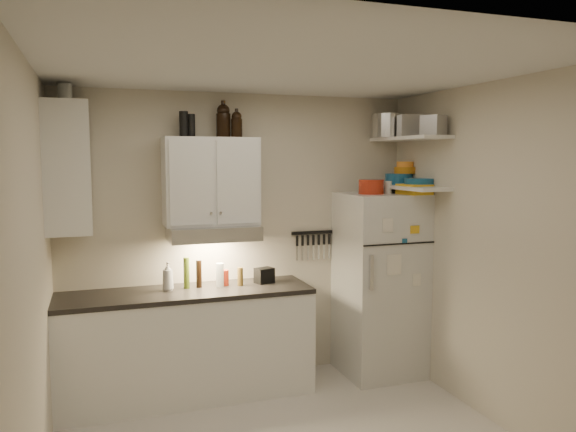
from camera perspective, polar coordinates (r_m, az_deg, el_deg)
name	(u,v)px	position (r m, az deg, el deg)	size (l,w,h in m)	color
ceiling	(297,66)	(3.70, 0.94, 15.02)	(3.20, 3.00, 0.02)	silver
back_wall	(240,238)	(5.15, -4.86, -2.21)	(3.20, 0.02, 2.60)	beige
left_wall	(31,286)	(3.52, -24.68, -6.48)	(0.02, 3.00, 2.60)	beige
right_wall	(497,254)	(4.53, 20.47, -3.68)	(0.02, 3.00, 2.60)	beige
base_cabinet	(187,346)	(4.94, -10.21, -12.88)	(2.10, 0.60, 0.88)	white
countertop	(186,293)	(4.82, -10.31, -7.69)	(2.10, 0.62, 0.04)	black
upper_cabinet	(211,181)	(4.86, -7.84, 3.50)	(0.80, 0.33, 0.75)	white
side_cabinet	(68,168)	(4.64, -21.46, 4.58)	(0.33, 0.55, 1.00)	white
range_hood	(213,233)	(4.84, -7.61, -1.68)	(0.76, 0.46, 0.12)	silver
fridge	(380,284)	(5.36, 9.30, -6.83)	(0.70, 0.68, 1.70)	silver
shelf_hi	(409,139)	(5.21, 12.21, 7.70)	(0.30, 0.95, 0.03)	white
shelf_lo	(408,187)	(5.22, 12.10, 2.87)	(0.30, 0.95, 0.03)	white
knife_strip	(313,233)	(5.34, 2.51, -1.69)	(0.42, 0.02, 0.03)	black
dutch_oven	(371,187)	(5.14, 8.45, 2.96)	(0.23, 0.23, 0.13)	#A22612
book_stack	(414,189)	(5.16, 12.71, 2.67)	(0.22, 0.27, 0.09)	gold
spice_jar	(388,187)	(5.23, 10.12, 2.88)	(0.07, 0.07, 0.11)	silver
stock_pot	(388,126)	(5.40, 10.17, 9.00)	(0.31, 0.31, 0.22)	silver
tin_a	(410,126)	(5.16, 12.27, 8.95)	(0.19, 0.17, 0.19)	#AAAAAD
tin_b	(433,125)	(4.91, 14.56, 8.91)	(0.17, 0.17, 0.17)	#AAAAAD
bowl_teal	(399,179)	(5.45, 11.20, 3.71)	(0.26, 0.26, 0.10)	#16527C
bowl_orange	(405,170)	(5.44, 11.81, 4.57)	(0.21, 0.21, 0.06)	#BF7012
bowl_yellow	(405,164)	(5.44, 11.82, 5.17)	(0.16, 0.16, 0.05)	orange
plates	(419,182)	(5.20, 13.20, 3.38)	(0.27, 0.27, 0.07)	#16527C
growler_a	(223,121)	(4.94, -6.58, 9.61)	(0.12, 0.12, 0.29)	black
growler_b	(237,124)	(4.92, -5.24, 9.27)	(0.10, 0.10, 0.23)	black
thermos_a	(191,126)	(4.88, -9.81, 9.03)	(0.07, 0.07, 0.19)	black
thermos_b	(184,124)	(4.86, -10.55, 9.15)	(0.07, 0.07, 0.21)	black
side_jar	(65,93)	(4.71, -21.73, 11.55)	(0.11, 0.11, 0.14)	silver
soap_bottle	(168,275)	(4.81, -12.12, -5.84)	(0.10, 0.11, 0.27)	white
pepper_mill	(240,277)	(4.92, -4.88, -6.15)	(0.05, 0.05, 0.16)	brown
oil_bottle	(187,273)	(4.86, -10.27, -5.71)	(0.05, 0.05, 0.27)	#475B16
vinegar_bottle	(199,274)	(4.88, -9.04, -5.83)	(0.05, 0.05, 0.24)	black
clear_bottle	(220,275)	(4.89, -6.93, -5.96)	(0.07, 0.07, 0.20)	silver
red_jar	(225,278)	(4.94, -6.43, -6.25)	(0.07, 0.07, 0.14)	#A22612
caddy	(264,275)	(5.01, -2.42, -6.05)	(0.16, 0.11, 0.13)	black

